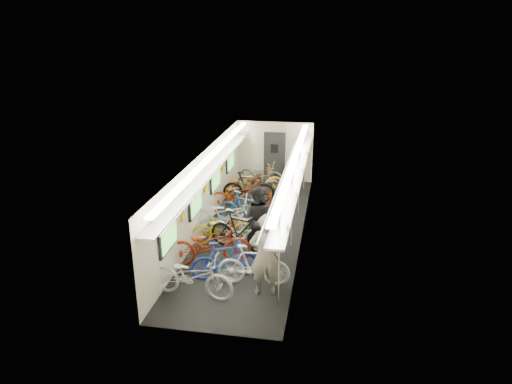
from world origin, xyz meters
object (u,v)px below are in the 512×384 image
at_px(backpack, 269,243).
at_px(passenger_near, 265,255).
at_px(bicycle_0, 192,276).
at_px(passenger_mid, 257,218).
at_px(bicycle_1, 224,260).

bearing_deg(backpack, passenger_near, -148.40).
xyz_separation_m(bicycle_0, passenger_mid, (1.07, 2.61, 0.41)).
xyz_separation_m(bicycle_0, passenger_near, (1.62, 0.42, 0.46)).
xyz_separation_m(passenger_mid, backpack, (0.63, -2.15, 0.34)).
bearing_deg(bicycle_0, passenger_near, -69.15).
relative_size(bicycle_0, passenger_near, 1.01).
height_order(passenger_mid, backpack, passenger_mid).
distance_m(bicycle_1, backpack, 1.47).
height_order(passenger_near, passenger_mid, passenger_near).
relative_size(bicycle_0, bicycle_1, 1.20).
distance_m(bicycle_0, passenger_mid, 2.85).
bearing_deg(bicycle_1, backpack, -134.25).
xyz_separation_m(bicycle_1, backpack, (1.16, -0.45, 0.78)).
height_order(bicycle_0, backpack, backpack).
distance_m(bicycle_1, passenger_near, 1.28).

